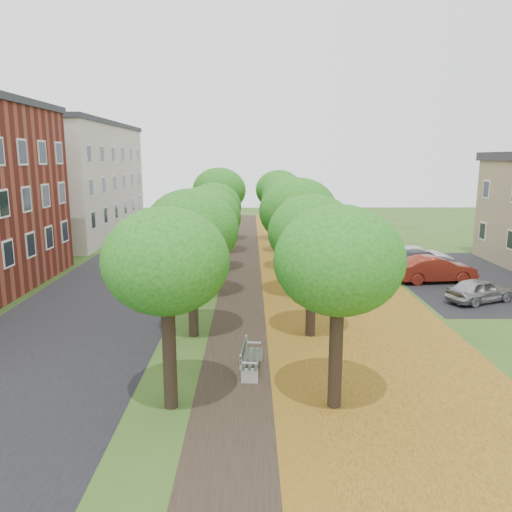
{
  "coord_description": "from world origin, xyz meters",
  "views": [
    {
      "loc": [
        0.15,
        -13.56,
        7.19
      ],
      "look_at": [
        0.41,
        10.26,
        2.5
      ],
      "focal_mm": 35.0,
      "sensor_mm": 36.0,
      "label": 1
    }
  ],
  "objects_px": {
    "car_white": "(417,256)",
    "car_grey": "(421,262)",
    "car_silver": "(480,290)",
    "bench": "(250,358)",
    "car_red": "(435,269)"
  },
  "relations": [
    {
      "from": "car_white",
      "to": "car_silver",
      "type": "bearing_deg",
      "value": -177.99
    },
    {
      "from": "car_red",
      "to": "car_white",
      "type": "distance_m",
      "value": 4.59
    },
    {
      "from": "car_silver",
      "to": "car_white",
      "type": "height_order",
      "value": "car_white"
    },
    {
      "from": "car_red",
      "to": "bench",
      "type": "bearing_deg",
      "value": 132.17
    },
    {
      "from": "car_white",
      "to": "car_grey",
      "type": "bearing_deg",
      "value": 168.78
    },
    {
      "from": "bench",
      "to": "car_grey",
      "type": "bearing_deg",
      "value": -31.09
    },
    {
      "from": "bench",
      "to": "car_red",
      "type": "distance_m",
      "value": 16.55
    },
    {
      "from": "bench",
      "to": "car_white",
      "type": "distance_m",
      "value": 20.45
    },
    {
      "from": "car_silver",
      "to": "bench",
      "type": "bearing_deg",
      "value": 101.57
    },
    {
      "from": "car_silver",
      "to": "car_red",
      "type": "bearing_deg",
      "value": -13.78
    },
    {
      "from": "car_silver",
      "to": "car_grey",
      "type": "distance_m",
      "value": 6.62
    },
    {
      "from": "car_red",
      "to": "car_white",
      "type": "height_order",
      "value": "car_red"
    },
    {
      "from": "car_silver",
      "to": "car_red",
      "type": "distance_m",
      "value": 4.27
    },
    {
      "from": "car_red",
      "to": "car_grey",
      "type": "xyz_separation_m",
      "value": [
        0.0,
        2.37,
        -0.03
      ]
    },
    {
      "from": "car_grey",
      "to": "car_white",
      "type": "relative_size",
      "value": 1.05
    }
  ]
}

